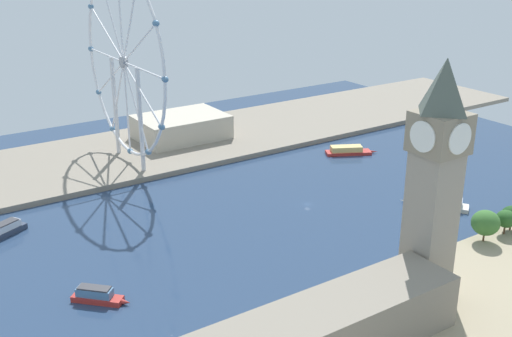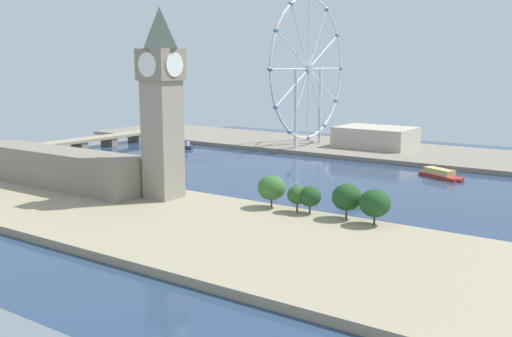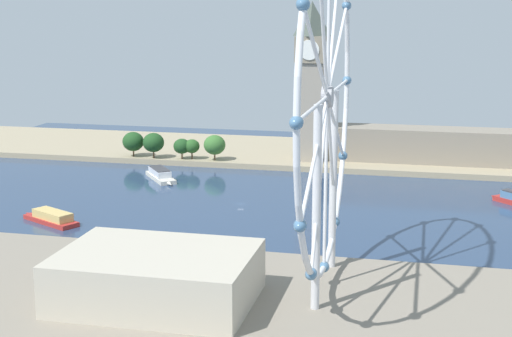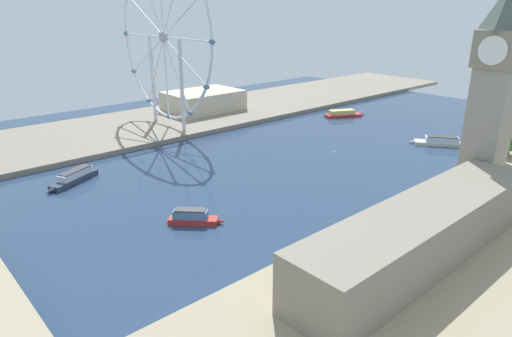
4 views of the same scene
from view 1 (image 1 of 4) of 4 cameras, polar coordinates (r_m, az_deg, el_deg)
name	(u,v)px [view 1 (image 1 of 4)]	position (r m, az deg, el deg)	size (l,w,h in m)	color
ground_plane	(307,204)	(311.27, 4.71, -3.27)	(403.49, 403.49, 0.00)	navy
riverbank_right	(195,141)	(402.50, -5.58, 2.54)	(90.00, 520.00, 3.00)	gray
clock_tower	(435,177)	(222.71, 15.99, -0.73)	(17.18, 17.18, 85.54)	gray
ferris_wheel	(124,64)	(352.50, -11.96, 9.31)	(107.20, 3.20, 109.96)	silver
riverside_hall	(181,127)	(402.20, -6.82, 3.80)	(39.15, 54.54, 14.75)	#BCB29E
tour_boat_0	(348,151)	(384.11, 8.36, 1.63)	(19.74, 30.58, 5.08)	#B22D28
tour_boat_2	(97,296)	(238.68, -14.26, -11.15)	(18.30, 18.12, 5.90)	#B22D28
tour_boat_3	(440,203)	(318.95, 16.38, -3.02)	(29.31, 23.57, 5.57)	beige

